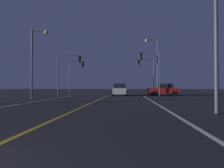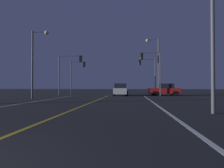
{
  "view_description": "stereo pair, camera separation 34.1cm",
  "coord_description": "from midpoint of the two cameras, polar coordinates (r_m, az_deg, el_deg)",
  "views": [
    {
      "loc": [
        2.82,
        -1.61,
        1.26
      ],
      "look_at": [
        1.13,
        18.7,
        1.55
      ],
      "focal_mm": 30.56,
      "sensor_mm": 36.0,
      "label": 1
    },
    {
      "loc": [
        3.16,
        -1.61,
        1.26
      ],
      "look_at": [
        1.13,
        18.7,
        1.55
      ],
      "focal_mm": 30.56,
      "sensor_mm": 36.0,
      "label": 2
    }
  ],
  "objects": [
    {
      "name": "car_ahead_far",
      "position": [
        26.89,
        2.05,
        -1.75
      ],
      "size": [
        2.02,
        4.3,
        1.7
      ],
      "rotation": [
        0.0,
        0.0,
        1.57
      ],
      "color": "black",
      "rests_on": "ground"
    },
    {
      "name": "traffic_light_near_right",
      "position": [
        26.75,
        11.02,
        5.89
      ],
      "size": [
        2.78,
        0.36,
        5.96
      ],
      "rotation": [
        0.0,
        0.0,
        3.14
      ],
      "color": "#4C4C51",
      "rests_on": "ground"
    },
    {
      "name": "street_lamp_right_near",
      "position": [
        10.8,
        24.89,
        21.74
      ],
      "size": [
        2.49,
        0.44,
        8.53
      ],
      "rotation": [
        0.0,
        0.0,
        3.14
      ],
      "color": "#4C4C51",
      "rests_on": "ground"
    },
    {
      "name": "traffic_light_near_left",
      "position": [
        27.9,
        -13.09,
        5.36
      ],
      "size": [
        3.46,
        0.36,
        5.72
      ],
      "color": "#4C4C51",
      "rests_on": "ground"
    },
    {
      "name": "street_lamp_left_mid",
      "position": [
        21.26,
        -22.23,
        8.13
      ],
      "size": [
        1.83,
        0.44,
        7.07
      ],
      "color": "#4C4C51",
      "rests_on": "ground"
    },
    {
      "name": "lane_edge_right",
      "position": [
        11.0,
        14.98,
        -7.35
      ],
      "size": [
        0.16,
        30.29,
        0.01
      ],
      "primitive_type": "cube",
      "color": "silver",
      "rests_on": "ground"
    },
    {
      "name": "car_crossing_side",
      "position": [
        28.18,
        14.73,
        -1.68
      ],
      "size": [
        4.3,
        2.02,
        1.7
      ],
      "rotation": [
        0.0,
        0.0,
        3.14
      ],
      "color": "black",
      "rests_on": "ground"
    },
    {
      "name": "lane_center_divider",
      "position": [
        11.24,
        -10.78,
        -7.22
      ],
      "size": [
        0.16,
        30.29,
        0.01
      ],
      "primitive_type": "cube",
      "color": "gold",
      "rests_on": "ground"
    },
    {
      "name": "traffic_light_far_right",
      "position": [
        32.18,
        9.91,
        4.59
      ],
      "size": [
        2.79,
        0.36,
        5.82
      ],
      "rotation": [
        0.0,
        0.0,
        3.14
      ],
      "color": "#4C4C51",
      "rests_on": "ground"
    },
    {
      "name": "traffic_light_far_left",
      "position": [
        33.25,
        -10.87,
        4.11
      ],
      "size": [
        2.6,
        0.36,
        5.57
      ],
      "color": "#4C4C51",
      "rests_on": "ground"
    },
    {
      "name": "street_lamp_right_far",
      "position": [
        27.64,
        12.31,
        7.13
      ],
      "size": [
        1.84,
        0.44,
        8.04
      ],
      "rotation": [
        0.0,
        0.0,
        3.14
      ],
      "color": "#4C4C51",
      "rests_on": "ground"
    }
  ]
}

